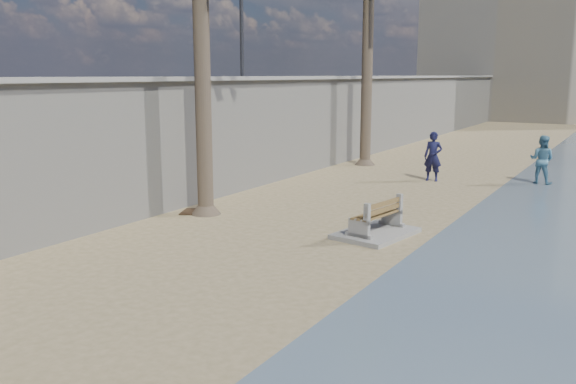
% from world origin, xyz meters
% --- Properties ---
extents(seawall, '(0.45, 70.00, 3.50)m').
position_xyz_m(seawall, '(-5.20, 20.00, 1.75)').
color(seawall, gray).
rests_on(seawall, ground_plane).
extents(wall_cap, '(0.80, 70.00, 0.12)m').
position_xyz_m(wall_cap, '(-5.20, 20.00, 3.55)').
color(wall_cap, gray).
rests_on(wall_cap, seawall).
extents(end_building, '(18.00, 12.00, 14.00)m').
position_xyz_m(end_building, '(-2.00, 52.00, 7.00)').
color(end_building, '#B7AA93').
rests_on(end_building, ground_plane).
extents(bench_far, '(1.63, 2.14, 0.82)m').
position_xyz_m(bench_far, '(0.79, 8.81, 0.36)').
color(bench_far, gray).
rests_on(bench_far, ground_plane).
extents(person_a, '(0.74, 0.52, 1.98)m').
position_xyz_m(person_a, '(-0.36, 16.73, 0.99)').
color(person_a, '#131435').
rests_on(person_a, ground_plane).
extents(person_b, '(0.97, 0.81, 1.83)m').
position_xyz_m(person_b, '(3.00, 18.05, 0.92)').
color(person_b, teal).
rests_on(person_b, ground_plane).
extents(debris_c, '(0.87, 0.95, 0.03)m').
position_xyz_m(debris_c, '(-4.39, 8.58, 0.01)').
color(debris_c, '#382616').
rests_on(debris_c, ground_plane).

